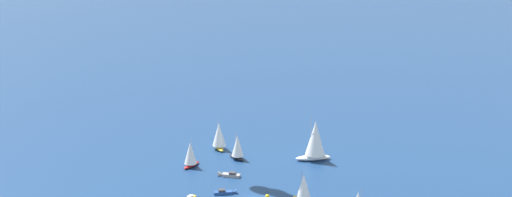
{
  "coord_description": "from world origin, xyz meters",
  "views": [
    {
      "loc": [
        138.56,
        20.72,
        65.51
      ],
      "look_at": [
        0.67,
        1.26,
        26.62
      ],
      "focal_mm": 42.13,
      "sensor_mm": 36.0,
      "label": 1
    }
  ],
  "objects_px": {
    "sailboat_near_centre": "(219,136)",
    "sailboat_far_stbd": "(191,154)",
    "sailboat_outer_ring_c": "(315,140)",
    "motorboat_trailing": "(226,192)",
    "motorboat_far_port": "(228,175)",
    "sailboat_outer_ring_d": "(237,147)",
    "marker_buoy": "(267,196)",
    "sailboat_mid_cluster": "(303,188)"
  },
  "relations": [
    {
      "from": "sailboat_outer_ring_d",
      "to": "marker_buoy",
      "type": "relative_size",
      "value": 3.98
    },
    {
      "from": "sailboat_mid_cluster",
      "to": "sailboat_outer_ring_c",
      "type": "height_order",
      "value": "sailboat_outer_ring_c"
    },
    {
      "from": "sailboat_outer_ring_d",
      "to": "sailboat_near_centre",
      "type": "bearing_deg",
      "value": -136.94
    },
    {
      "from": "motorboat_far_port",
      "to": "marker_buoy",
      "type": "relative_size",
      "value": 2.99
    },
    {
      "from": "motorboat_far_port",
      "to": "sailboat_outer_ring_d",
      "type": "bearing_deg",
      "value": 178.49
    },
    {
      "from": "motorboat_trailing",
      "to": "sailboat_mid_cluster",
      "type": "xyz_separation_m",
      "value": [
        2.33,
        20.06,
        3.46
      ]
    },
    {
      "from": "sailboat_near_centre",
      "to": "sailboat_outer_ring_c",
      "type": "distance_m",
      "value": 30.33
    },
    {
      "from": "motorboat_trailing",
      "to": "sailboat_outer_ring_d",
      "type": "height_order",
      "value": "sailboat_outer_ring_d"
    },
    {
      "from": "sailboat_outer_ring_c",
      "to": "sailboat_outer_ring_d",
      "type": "bearing_deg",
      "value": -83.47
    },
    {
      "from": "motorboat_trailing",
      "to": "marker_buoy",
      "type": "bearing_deg",
      "value": 85.69
    },
    {
      "from": "sailboat_far_stbd",
      "to": "motorboat_trailing",
      "type": "height_order",
      "value": "sailboat_far_stbd"
    },
    {
      "from": "marker_buoy",
      "to": "motorboat_trailing",
      "type": "bearing_deg",
      "value": -94.31
    },
    {
      "from": "sailboat_near_centre",
      "to": "sailboat_far_stbd",
      "type": "height_order",
      "value": "sailboat_near_centre"
    },
    {
      "from": "marker_buoy",
      "to": "sailboat_far_stbd",
      "type": "bearing_deg",
      "value": -125.7
    },
    {
      "from": "motorboat_far_port",
      "to": "sailboat_far_stbd",
      "type": "height_order",
      "value": "sailboat_far_stbd"
    },
    {
      "from": "sailboat_outer_ring_c",
      "to": "sailboat_outer_ring_d",
      "type": "height_order",
      "value": "sailboat_outer_ring_c"
    },
    {
      "from": "sailboat_near_centre",
      "to": "sailboat_mid_cluster",
      "type": "height_order",
      "value": "sailboat_near_centre"
    },
    {
      "from": "motorboat_far_port",
      "to": "motorboat_trailing",
      "type": "relative_size",
      "value": 1.04
    },
    {
      "from": "sailboat_near_centre",
      "to": "sailboat_mid_cluster",
      "type": "relative_size",
      "value": 1.13
    },
    {
      "from": "sailboat_outer_ring_c",
      "to": "marker_buoy",
      "type": "relative_size",
      "value": 6.48
    },
    {
      "from": "sailboat_outer_ring_d",
      "to": "motorboat_far_port",
      "type": "bearing_deg",
      "value": -1.51
    },
    {
      "from": "sailboat_near_centre",
      "to": "motorboat_far_port",
      "type": "distance_m",
      "value": 22.23
    },
    {
      "from": "sailboat_near_centre",
      "to": "marker_buoy",
      "type": "height_order",
      "value": "sailboat_near_centre"
    },
    {
      "from": "motorboat_trailing",
      "to": "sailboat_outer_ring_c",
      "type": "distance_m",
      "value": 35.14
    },
    {
      "from": "sailboat_outer_ring_d",
      "to": "marker_buoy",
      "type": "bearing_deg",
      "value": 25.43
    },
    {
      "from": "marker_buoy",
      "to": "sailboat_outer_ring_d",
      "type": "bearing_deg",
      "value": -154.57
    },
    {
      "from": "sailboat_far_stbd",
      "to": "motorboat_trailing",
      "type": "bearing_deg",
      "value": 39.04
    },
    {
      "from": "motorboat_far_port",
      "to": "sailboat_outer_ring_d",
      "type": "relative_size",
      "value": 0.75
    },
    {
      "from": "motorboat_trailing",
      "to": "sailboat_outer_ring_d",
      "type": "relative_size",
      "value": 0.72
    },
    {
      "from": "sailboat_near_centre",
      "to": "motorboat_trailing",
      "type": "bearing_deg",
      "value": 14.54
    },
    {
      "from": "sailboat_near_centre",
      "to": "sailboat_outer_ring_c",
      "type": "relative_size",
      "value": 0.71
    },
    {
      "from": "motorboat_far_port",
      "to": "sailboat_far_stbd",
      "type": "xyz_separation_m",
      "value": [
        -5.34,
        -11.96,
        3.38
      ]
    },
    {
      "from": "motorboat_trailing",
      "to": "sailboat_outer_ring_d",
      "type": "distance_m",
      "value": 24.83
    },
    {
      "from": "motorboat_trailing",
      "to": "motorboat_far_port",
      "type": "bearing_deg",
      "value": -172.06
    },
    {
      "from": "sailboat_far_stbd",
      "to": "sailboat_outer_ring_c",
      "type": "distance_m",
      "value": 36.68
    },
    {
      "from": "sailboat_near_centre",
      "to": "motorboat_trailing",
      "type": "height_order",
      "value": "sailboat_near_centre"
    },
    {
      "from": "sailboat_far_stbd",
      "to": "marker_buoy",
      "type": "xyz_separation_m",
      "value": [
        17.52,
        24.38,
        -3.48
      ]
    },
    {
      "from": "motorboat_trailing",
      "to": "sailboat_outer_ring_c",
      "type": "relative_size",
      "value": 0.44
    },
    {
      "from": "sailboat_outer_ring_c",
      "to": "motorboat_trailing",
      "type": "bearing_deg",
      "value": -38.38
    },
    {
      "from": "sailboat_near_centre",
      "to": "marker_buoy",
      "type": "distance_m",
      "value": 38.37
    },
    {
      "from": "sailboat_mid_cluster",
      "to": "sailboat_near_centre",
      "type": "bearing_deg",
      "value": -140.54
    },
    {
      "from": "sailboat_near_centre",
      "to": "motorboat_trailing",
      "type": "xyz_separation_m",
      "value": [
        32.17,
        8.34,
        -3.97
      ]
    }
  ]
}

